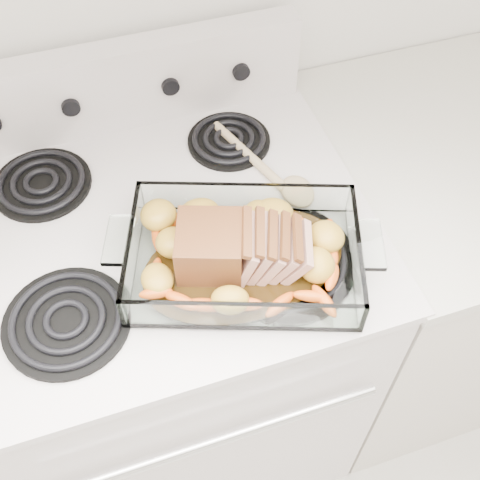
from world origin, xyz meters
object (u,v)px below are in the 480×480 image
object	(u,v)px
electric_range	(178,338)
counter_right	(418,271)
baking_dish	(244,259)
pork_roast	(231,252)

from	to	relation	value
electric_range	counter_right	xyz separation A→B (m)	(0.66, -0.00, -0.02)
electric_range	baking_dish	xyz separation A→B (m)	(0.12, -0.15, 0.48)
baking_dish	pork_roast	xyz separation A→B (m)	(-0.02, -0.00, 0.03)
baking_dish	electric_range	bearing A→B (deg)	147.99
electric_range	baking_dish	bearing A→B (deg)	-51.72
electric_range	pork_roast	xyz separation A→B (m)	(0.10, -0.15, 0.51)
counter_right	pork_roast	world-z (taller)	pork_roast
electric_range	baking_dish	distance (m)	0.52
counter_right	baking_dish	size ratio (longest dim) A/B	2.42
electric_range	pork_roast	world-z (taller)	electric_range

